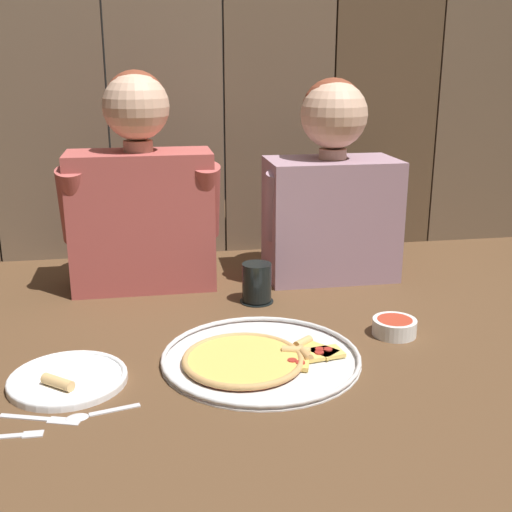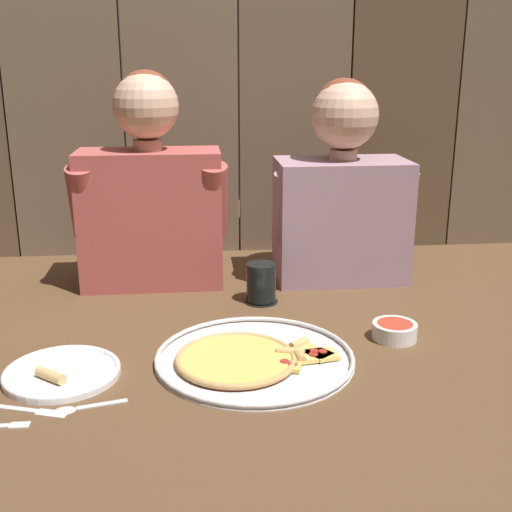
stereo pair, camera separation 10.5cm
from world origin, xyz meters
name	(u,v)px [view 1 (the left image)]	position (x,y,z in m)	size (l,w,h in m)	color
ground_plane	(267,342)	(0.00, 0.00, 0.00)	(3.20, 3.20, 0.00)	brown
pizza_tray	(257,358)	(-0.04, -0.09, 0.01)	(0.43, 0.43, 0.03)	silver
dinner_plate	(68,379)	(-0.43, -0.12, 0.01)	(0.24, 0.24, 0.03)	white
drinking_glass	(257,283)	(0.02, 0.26, 0.05)	(0.09, 0.09, 0.11)	black
dipping_bowl	(394,326)	(0.31, -0.01, 0.02)	(0.10, 0.10, 0.04)	white
table_fork	(9,436)	(-0.51, -0.31, 0.00)	(0.13, 0.02, 0.01)	silver
table_knife	(41,418)	(-0.47, -0.26, 0.00)	(0.15, 0.06, 0.01)	silver
table_spoon	(89,414)	(-0.38, -0.26, 0.00)	(0.14, 0.05, 0.01)	silver
diner_left	(140,191)	(-0.28, 0.45, 0.28)	(0.43, 0.21, 0.60)	#AD4C47
diner_right	(332,189)	(0.28, 0.45, 0.27)	(0.41, 0.22, 0.58)	gray
wooden_backdrop_wall	(223,54)	(0.00, 0.77, 0.65)	(2.19, 0.03, 1.29)	brown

